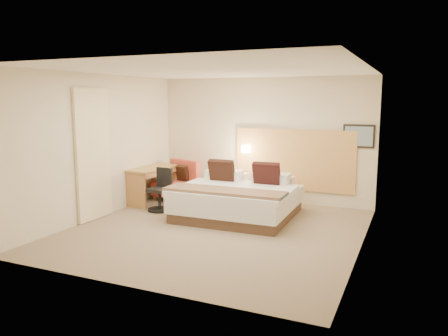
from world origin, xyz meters
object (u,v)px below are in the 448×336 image
at_px(desk, 153,175).
at_px(bed, 239,199).
at_px(lounge_chair, 178,184).
at_px(side_table, 223,190).
at_px(desk_chair, 161,193).

bearing_deg(desk, bed, -7.94).
distance_m(lounge_chair, side_table, 1.09).
height_order(side_table, desk, desk).
bearing_deg(desk_chair, side_table, 48.69).
distance_m(side_table, desk_chair, 1.38).
distance_m(lounge_chair, desk, 0.63).
xyz_separation_m(side_table, desk, (-1.45, -0.50, 0.31)).
distance_m(side_table, desk, 1.56).
relative_size(lounge_chair, side_table, 1.68).
bearing_deg(side_table, lounge_chair, -177.38).
bearing_deg(lounge_chair, desk, -128.15).
height_order(bed, desk_chair, bed).
xyz_separation_m(bed, desk, (-2.13, 0.30, 0.27)).
relative_size(bed, lounge_chair, 2.20).
relative_size(lounge_chair, desk, 0.78).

